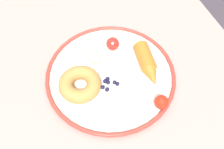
{
  "coord_description": "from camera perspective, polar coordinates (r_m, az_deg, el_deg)",
  "views": [
    {
      "loc": [
        0.39,
        -0.15,
        1.38
      ],
      "look_at": [
        0.01,
        0.0,
        0.75
      ],
      "focal_mm": 44.08,
      "sensor_mm": 36.0,
      "label": 1
    }
  ],
  "objects": [
    {
      "name": "tomato_mid",
      "position": [
        0.7,
        10.21,
        -5.66
      ],
      "size": [
        0.04,
        0.04,
        0.04
      ],
      "primitive_type": "sphere",
      "color": "red",
      "rests_on": "plate"
    },
    {
      "name": "dining_table",
      "position": [
        0.85,
        -0.46,
        -3.62
      ],
      "size": [
        1.07,
        0.79,
        0.73
      ],
      "color": "#A78F87",
      "rests_on": "ground_plane"
    },
    {
      "name": "blueberry_pile",
      "position": [
        0.73,
        -1.1,
        -1.89
      ],
      "size": [
        0.04,
        0.06,
        0.02
      ],
      "color": "#191638",
      "rests_on": "plate"
    },
    {
      "name": "plate",
      "position": [
        0.76,
        0.0,
        -0.12
      ],
      "size": [
        0.36,
        0.36,
        0.02
      ],
      "color": "white",
      "rests_on": "dining_table"
    },
    {
      "name": "banana",
      "position": [
        0.77,
        -3.35,
        3.47
      ],
      "size": [
        0.12,
        0.1,
        0.03
      ],
      "color": "#F2EBAF",
      "rests_on": "plate"
    },
    {
      "name": "carrot_orange",
      "position": [
        0.75,
        7.34,
        2.21
      ],
      "size": [
        0.14,
        0.06,
        0.04
      ],
      "color": "orange",
      "rests_on": "plate"
    },
    {
      "name": "tomato_near",
      "position": [
        0.79,
        0.14,
        6.39
      ],
      "size": [
        0.04,
        0.04,
        0.04
      ],
      "primitive_type": "sphere",
      "color": "red",
      "rests_on": "plate"
    },
    {
      "name": "donut",
      "position": [
        0.72,
        -6.69,
        -2.02
      ],
      "size": [
        0.16,
        0.16,
        0.04
      ],
      "primitive_type": "torus",
      "rotation": [
        0.0,
        0.0,
        0.75
      ],
      "color": "#C28745",
      "rests_on": "plate"
    }
  ]
}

